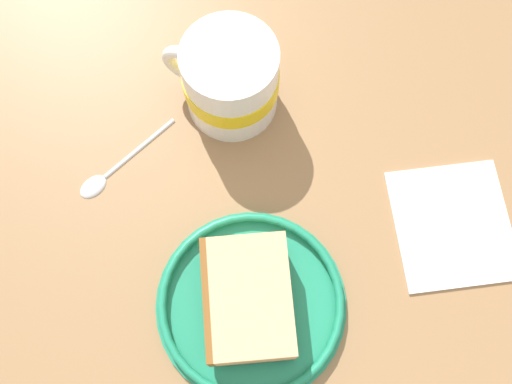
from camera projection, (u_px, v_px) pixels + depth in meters
ground_plane at (294, 266)px, 59.93cm from camera, size 116.06×116.06×2.13cm
small_plate at (251, 303)px, 56.94cm from camera, size 17.93×17.93×1.59cm
cake_slice at (248, 299)px, 54.61cm from camera, size 10.00×12.31×4.84cm
tea_mug at (229, 79)px, 59.97cm from camera, size 12.07×9.56×9.34cm
teaspoon at (108, 173)px, 61.51cm from camera, size 8.49×10.37×0.80cm
folded_napkin at (453, 224)px, 59.86cm from camera, size 14.14×14.90×0.60cm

